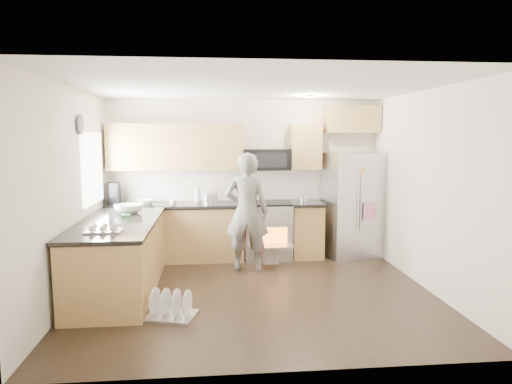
{
  "coord_description": "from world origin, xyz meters",
  "views": [
    {
      "loc": [
        -0.55,
        -5.63,
        2.0
      ],
      "look_at": [
        0.05,
        0.5,
        1.25
      ],
      "focal_mm": 32.0,
      "sensor_mm": 36.0,
      "label": 1
    }
  ],
  "objects": [
    {
      "name": "refrigerator",
      "position": [
        1.77,
        1.67,
        0.87
      ],
      "size": [
        0.95,
        0.8,
        1.73
      ],
      "rotation": [
        0.0,
        0.0,
        0.17
      ],
      "color": "#B7B7BC",
      "rests_on": "ground"
    },
    {
      "name": "stove_range",
      "position": [
        0.35,
        1.69,
        0.68
      ],
      "size": [
        0.76,
        0.97,
        1.79
      ],
      "color": "#B7B7BC",
      "rests_on": "ground"
    },
    {
      "name": "person",
      "position": [
        -0.03,
        1.01,
        0.88
      ],
      "size": [
        0.7,
        0.51,
        1.77
      ],
      "primitive_type": "imported",
      "rotation": [
        0.0,
        0.0,
        3.0
      ],
      "color": "slate",
      "rests_on": "ground"
    },
    {
      "name": "ground",
      "position": [
        0.0,
        0.0,
        0.0
      ],
      "size": [
        4.5,
        4.5,
        0.0
      ],
      "primitive_type": "plane",
      "color": "black",
      "rests_on": "ground"
    },
    {
      "name": "dish_rack",
      "position": [
        -1.01,
        -0.7,
        0.09
      ],
      "size": [
        0.62,
        0.55,
        0.33
      ],
      "rotation": [
        0.0,
        0.0,
        -0.28
      ],
      "color": "#B7B7BC",
      "rests_on": "ground"
    },
    {
      "name": "peninsula",
      "position": [
        -1.75,
        0.25,
        0.47
      ],
      "size": [
        0.96,
        2.36,
        1.05
      ],
      "color": "#A67842",
      "rests_on": "ground"
    },
    {
      "name": "room_shell",
      "position": [
        -0.04,
        0.02,
        1.67
      ],
      "size": [
        4.54,
        4.04,
        2.62
      ],
      "color": "silver",
      "rests_on": "ground"
    },
    {
      "name": "back_cabinet_run",
      "position": [
        -0.59,
        1.75,
        0.96
      ],
      "size": [
        4.45,
        0.64,
        2.5
      ],
      "color": "#A67842",
      "rests_on": "ground"
    }
  ]
}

